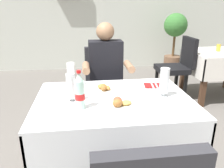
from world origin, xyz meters
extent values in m
cube|color=silver|center=(0.00, 3.77, 1.38)|extent=(11.00, 0.12, 2.76)
cube|color=white|center=(0.06, 0.15, 0.73)|extent=(1.20, 0.86, 0.02)
cube|color=white|center=(0.06, -0.27, 0.56)|extent=(1.20, 0.02, 0.32)
cube|color=white|center=(0.06, 0.58, 0.56)|extent=(1.20, 0.02, 0.32)
cube|color=white|center=(-0.53, 0.15, 0.56)|extent=(0.02, 0.86, 0.32)
cube|color=white|center=(0.65, 0.15, 0.56)|extent=(0.02, 0.86, 0.32)
cube|color=#472D1E|center=(0.60, -0.22, 0.36)|extent=(0.07, 0.07, 0.72)
cube|color=#472D1E|center=(-0.48, 0.52, 0.36)|extent=(0.07, 0.07, 0.72)
cube|color=#472D1E|center=(0.60, 0.52, 0.36)|extent=(0.07, 0.07, 0.72)
cube|color=#2D2D33|center=(0.06, 0.88, 0.49)|extent=(0.44, 0.44, 0.08)
cube|color=#2D2D33|center=(0.06, 1.13, 0.75)|extent=(0.42, 0.06, 0.44)
cube|color=black|center=(-0.11, 0.71, 0.23)|extent=(0.04, 0.04, 0.45)
cube|color=black|center=(0.23, 0.71, 0.23)|extent=(0.04, 0.04, 0.45)
cube|color=black|center=(-0.11, 1.05, 0.23)|extent=(0.04, 0.04, 0.45)
cube|color=black|center=(0.23, 1.05, 0.23)|extent=(0.04, 0.04, 0.45)
cylinder|color=#282D42|center=(-0.01, 0.68, 0.23)|extent=(0.10, 0.10, 0.45)
cylinder|color=#282D42|center=(0.15, 0.68, 0.23)|extent=(0.10, 0.10, 0.45)
cube|color=#282D42|center=(0.07, 0.84, 0.51)|extent=(0.34, 0.36, 0.12)
cube|color=black|center=(0.07, 0.92, 0.82)|extent=(0.36, 0.20, 0.50)
sphere|color=#997051|center=(0.07, 0.92, 1.17)|extent=(0.19, 0.19, 0.19)
cylinder|color=#997051|center=(-0.14, 0.69, 0.85)|extent=(0.07, 0.26, 0.07)
cylinder|color=#997051|center=(0.29, 0.69, 0.85)|extent=(0.07, 0.26, 0.07)
cube|color=white|center=(0.09, -0.01, 0.75)|extent=(0.25, 0.25, 0.01)
ellipsoid|color=gold|center=(0.13, 0.00, 0.77)|extent=(0.11, 0.10, 0.03)
ellipsoid|color=#C14C33|center=(0.07, 0.01, 0.78)|extent=(0.07, 0.08, 0.06)
ellipsoid|color=#99602D|center=(0.06, -0.03, 0.78)|extent=(0.08, 0.07, 0.05)
cube|color=white|center=(-0.01, 0.34, 0.75)|extent=(0.22, 0.22, 0.01)
ellipsoid|color=#99602D|center=(-0.01, 0.29, 0.78)|extent=(0.06, 0.07, 0.05)
ellipsoid|color=#B77A38|center=(0.02, 0.30, 0.77)|extent=(0.07, 0.08, 0.04)
ellipsoid|color=#B77A38|center=(-0.01, 0.34, 0.78)|extent=(0.10, 0.09, 0.04)
cylinder|color=white|center=(-0.26, 0.13, 0.75)|extent=(0.07, 0.07, 0.01)
cylinder|color=white|center=(-0.26, 0.13, 0.77)|extent=(0.02, 0.02, 0.03)
cylinder|color=white|center=(-0.26, 0.13, 0.87)|extent=(0.06, 0.06, 0.18)
cylinder|color=#C68928|center=(-0.26, 0.13, 0.84)|extent=(0.06, 0.06, 0.12)
cylinder|color=white|center=(-0.27, 0.46, 0.75)|extent=(0.07, 0.07, 0.01)
cylinder|color=white|center=(-0.27, 0.46, 0.77)|extent=(0.02, 0.02, 0.03)
cylinder|color=white|center=(-0.27, 0.46, 0.87)|extent=(0.07, 0.07, 0.18)
cylinder|color=black|center=(-0.27, 0.46, 0.85)|extent=(0.06, 0.06, 0.15)
cylinder|color=white|center=(0.45, 0.14, 0.75)|extent=(0.07, 0.07, 0.01)
cylinder|color=white|center=(0.45, 0.14, 0.77)|extent=(0.02, 0.02, 0.03)
cylinder|color=white|center=(0.45, 0.14, 0.88)|extent=(0.07, 0.07, 0.19)
cylinder|color=gold|center=(0.45, 0.14, 0.85)|extent=(0.07, 0.07, 0.13)
cylinder|color=silver|center=(-0.19, 0.00, 0.85)|extent=(0.07, 0.07, 0.20)
cylinder|color=red|center=(-0.19, 0.00, 0.84)|extent=(0.07, 0.07, 0.04)
cone|color=silver|center=(-0.19, 0.00, 0.97)|extent=(0.06, 0.06, 0.05)
cylinder|color=red|center=(-0.19, 0.00, 1.01)|extent=(0.03, 0.03, 0.02)
cube|color=maroon|center=(0.45, 0.37, 0.75)|extent=(0.19, 0.15, 0.01)
cube|color=silver|center=(0.43, 0.38, 0.76)|extent=(0.04, 0.19, 0.01)
cube|color=silver|center=(0.47, 0.37, 0.76)|extent=(0.04, 0.19, 0.01)
cube|color=white|center=(1.96, 1.75, 0.73)|extent=(0.96, 0.81, 0.02)
cube|color=white|center=(1.96, 2.14, 0.56)|extent=(0.96, 0.02, 0.32)
cube|color=white|center=(1.49, 1.75, 0.56)|extent=(0.02, 0.81, 0.32)
cube|color=#472D1E|center=(1.54, 1.40, 0.36)|extent=(0.07, 0.07, 0.72)
cube|color=#472D1E|center=(1.54, 2.09, 0.36)|extent=(0.07, 0.07, 0.72)
cube|color=black|center=(1.18, 1.75, 0.49)|extent=(0.44, 0.44, 0.08)
cube|color=black|center=(1.43, 1.75, 0.75)|extent=(0.06, 0.42, 0.44)
cube|color=black|center=(1.01, 1.92, 0.23)|extent=(0.04, 0.04, 0.45)
cube|color=black|center=(1.01, 1.58, 0.23)|extent=(0.04, 0.04, 0.45)
cube|color=black|center=(1.35, 1.92, 0.23)|extent=(0.04, 0.04, 0.45)
cube|color=black|center=(1.35, 1.58, 0.23)|extent=(0.04, 0.04, 0.45)
cylinder|color=gold|center=(1.91, 1.77, 0.80)|extent=(0.06, 0.06, 0.11)
cylinder|color=brown|center=(1.78, 3.18, 0.18)|extent=(0.37, 0.37, 0.36)
cylinder|color=brown|center=(1.78, 3.18, 0.60)|extent=(0.05, 0.05, 0.47)
sphere|color=#387533|center=(1.78, 3.18, 1.03)|extent=(0.49, 0.49, 0.49)
camera|label=1|loc=(-0.15, -1.42, 1.43)|focal=35.60mm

